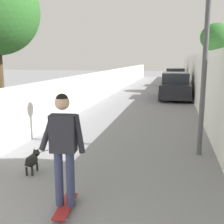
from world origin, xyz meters
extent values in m
plane|color=gray|center=(14.00, 0.00, 0.00)|extent=(80.00, 80.00, 0.00)
cube|color=silver|center=(12.00, 2.71, 0.79)|extent=(48.00, 0.30, 1.59)
cube|color=silver|center=(12.00, -2.71, 1.29)|extent=(48.00, 0.30, 2.58)
cylinder|color=#473523|center=(19.00, -4.08, 1.57)|extent=(0.20, 0.20, 3.13)
ellipsoid|color=#2D6628|center=(19.00, -4.08, 3.75)|extent=(2.06, 2.06, 1.83)
cylinder|color=#473523|center=(7.50, 4.30, 1.50)|extent=(0.25, 0.25, 3.01)
cylinder|color=#4C4C51|center=(6.03, -2.16, 2.23)|extent=(0.12, 0.12, 4.45)
cube|color=maroon|center=(2.90, 0.09, 0.07)|extent=(0.82, 0.29, 0.02)
cylinder|color=beige|center=(3.17, 0.19, 0.03)|extent=(0.06, 0.04, 0.06)
cylinder|color=beige|center=(3.19, 0.05, 0.03)|extent=(0.06, 0.04, 0.06)
cylinder|color=beige|center=(2.61, 0.13, 0.03)|extent=(0.06, 0.04, 0.06)
cylinder|color=beige|center=(2.63, -0.01, 0.03)|extent=(0.06, 0.04, 0.06)
cylinder|color=#333859|center=(2.89, 0.18, 0.52)|extent=(0.14, 0.14, 0.88)
cylinder|color=#333859|center=(2.91, 0.00, 0.52)|extent=(0.14, 0.14, 0.88)
cube|color=#26262D|center=(2.90, 0.09, 1.24)|extent=(0.26, 0.40, 0.57)
cylinder|color=#26262D|center=(2.87, 0.33, 1.25)|extent=(0.12, 0.29, 0.58)
cylinder|color=#26262D|center=(2.93, -0.15, 1.24)|extent=(0.11, 0.18, 0.59)
sphere|color=tan|center=(2.90, 0.09, 1.71)|extent=(0.22, 0.22, 0.22)
sphere|color=black|center=(2.90, 0.09, 1.74)|extent=(0.19, 0.19, 0.19)
ellipsoid|color=black|center=(4.07, 1.31, 0.27)|extent=(0.44, 0.27, 0.22)
sphere|color=black|center=(4.34, 1.34, 0.34)|extent=(0.15, 0.15, 0.15)
cone|color=black|center=(4.33, 1.38, 0.42)|extent=(0.06, 0.06, 0.06)
cone|color=black|center=(4.34, 1.30, 0.42)|extent=(0.06, 0.06, 0.06)
cylinder|color=black|center=(4.20, 1.39, 0.09)|extent=(0.04, 0.04, 0.18)
cylinder|color=black|center=(4.21, 1.27, 0.09)|extent=(0.04, 0.04, 0.18)
cylinder|color=black|center=(3.93, 1.36, 0.09)|extent=(0.04, 0.04, 0.18)
cylinder|color=black|center=(3.95, 1.24, 0.09)|extent=(0.04, 0.04, 0.18)
cylinder|color=black|center=(3.82, 1.28, 0.35)|extent=(0.14, 0.05, 0.13)
cylinder|color=black|center=(3.49, 0.70, 0.73)|extent=(1.18, 1.23, 0.66)
cube|color=black|center=(16.03, -1.56, 0.56)|extent=(4.39, 1.70, 0.80)
cube|color=#262B33|center=(16.03, -1.56, 1.24)|extent=(2.28, 1.50, 0.60)
cylinder|color=black|center=(17.39, -0.77, 0.32)|extent=(0.64, 0.22, 0.64)
cylinder|color=black|center=(17.39, -2.35, 0.32)|extent=(0.64, 0.22, 0.64)
cylinder|color=black|center=(14.67, -0.77, 0.32)|extent=(0.64, 0.22, 0.64)
cylinder|color=black|center=(14.67, -2.35, 0.32)|extent=(0.64, 0.22, 0.64)
cube|color=black|center=(23.82, -1.56, 0.56)|extent=(4.03, 1.70, 0.80)
cube|color=#262B33|center=(23.82, -1.56, 1.24)|extent=(2.09, 1.50, 0.60)
cylinder|color=black|center=(25.07, -0.77, 0.32)|extent=(0.64, 0.22, 0.64)
cylinder|color=black|center=(25.07, -2.35, 0.32)|extent=(0.64, 0.22, 0.64)
cylinder|color=black|center=(22.57, -0.77, 0.32)|extent=(0.64, 0.22, 0.64)
cylinder|color=black|center=(22.57, -2.35, 0.32)|extent=(0.64, 0.22, 0.64)
camera|label=1|loc=(-0.76, -1.48, 2.33)|focal=43.85mm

